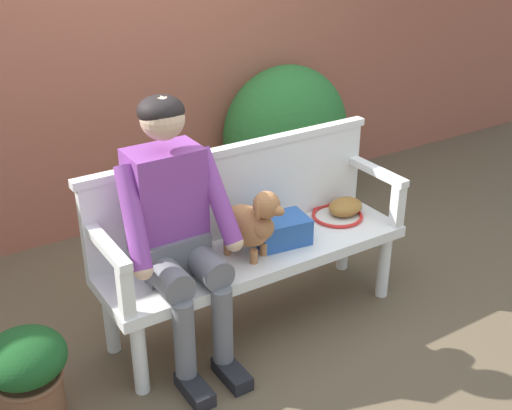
{
  "coord_description": "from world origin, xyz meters",
  "views": [
    {
      "loc": [
        -1.57,
        -2.46,
        2.12
      ],
      "look_at": [
        0.0,
        0.0,
        0.7
      ],
      "focal_mm": 45.62,
      "sensor_mm": 36.0,
      "label": 1
    }
  ],
  "objects_px": {
    "person_seated": "(175,224)",
    "sports_bag": "(281,230)",
    "tennis_racket": "(333,214)",
    "dog_on_bench": "(251,223)",
    "garden_bench": "(256,259)",
    "potted_plant": "(28,373)",
    "baseball_glove": "(345,207)"
  },
  "relations": [
    {
      "from": "garden_bench",
      "to": "sports_bag",
      "type": "xyz_separation_m",
      "value": [
        0.15,
        -0.01,
        0.13
      ]
    },
    {
      "from": "garden_bench",
      "to": "baseball_glove",
      "type": "distance_m",
      "value": 0.65
    },
    {
      "from": "tennis_racket",
      "to": "dog_on_bench",
      "type": "bearing_deg",
      "value": -168.42
    },
    {
      "from": "garden_bench",
      "to": "person_seated",
      "type": "height_order",
      "value": "person_seated"
    },
    {
      "from": "sports_bag",
      "to": "potted_plant",
      "type": "bearing_deg",
      "value": -176.68
    },
    {
      "from": "person_seated",
      "to": "potted_plant",
      "type": "xyz_separation_m",
      "value": [
        -0.76,
        -0.08,
        -0.47
      ]
    },
    {
      "from": "tennis_racket",
      "to": "potted_plant",
      "type": "height_order",
      "value": "tennis_racket"
    },
    {
      "from": "dog_on_bench",
      "to": "sports_bag",
      "type": "height_order",
      "value": "dog_on_bench"
    },
    {
      "from": "garden_bench",
      "to": "tennis_racket",
      "type": "distance_m",
      "value": 0.58
    },
    {
      "from": "dog_on_bench",
      "to": "potted_plant",
      "type": "xyz_separation_m",
      "value": [
        -1.16,
        -0.04,
        -0.39
      ]
    },
    {
      "from": "garden_bench",
      "to": "baseball_glove",
      "type": "xyz_separation_m",
      "value": [
        0.64,
        0.06,
        0.11
      ]
    },
    {
      "from": "person_seated",
      "to": "baseball_glove",
      "type": "relative_size",
      "value": 6.0
    },
    {
      "from": "dog_on_bench",
      "to": "tennis_racket",
      "type": "relative_size",
      "value": 0.65
    },
    {
      "from": "garden_bench",
      "to": "baseball_glove",
      "type": "relative_size",
      "value": 7.51
    },
    {
      "from": "dog_on_bench",
      "to": "sports_bag",
      "type": "bearing_deg",
      "value": 10.75
    },
    {
      "from": "tennis_racket",
      "to": "potted_plant",
      "type": "xyz_separation_m",
      "value": [
        -1.79,
        -0.17,
        -0.21
      ]
    },
    {
      "from": "potted_plant",
      "to": "person_seated",
      "type": "bearing_deg",
      "value": 5.97
    },
    {
      "from": "person_seated",
      "to": "dog_on_bench",
      "type": "distance_m",
      "value": 0.4
    },
    {
      "from": "garden_bench",
      "to": "sports_bag",
      "type": "relative_size",
      "value": 5.9
    },
    {
      "from": "dog_on_bench",
      "to": "tennis_racket",
      "type": "height_order",
      "value": "dog_on_bench"
    },
    {
      "from": "person_seated",
      "to": "baseball_glove",
      "type": "distance_m",
      "value": 1.12
    },
    {
      "from": "garden_bench",
      "to": "dog_on_bench",
      "type": "xyz_separation_m",
      "value": [
        -0.06,
        -0.05,
        0.25
      ]
    },
    {
      "from": "tennis_racket",
      "to": "sports_bag",
      "type": "xyz_separation_m",
      "value": [
        -0.42,
        -0.09,
        0.06
      ]
    },
    {
      "from": "dog_on_bench",
      "to": "sports_bag",
      "type": "xyz_separation_m",
      "value": [
        0.21,
        0.04,
        -0.12
      ]
    },
    {
      "from": "garden_bench",
      "to": "person_seated",
      "type": "relative_size",
      "value": 1.25
    },
    {
      "from": "potted_plant",
      "to": "baseball_glove",
      "type": "bearing_deg",
      "value": 4.68
    },
    {
      "from": "tennis_racket",
      "to": "sports_bag",
      "type": "distance_m",
      "value": 0.44
    },
    {
      "from": "person_seated",
      "to": "dog_on_bench",
      "type": "relative_size",
      "value": 3.5
    },
    {
      "from": "person_seated",
      "to": "sports_bag",
      "type": "distance_m",
      "value": 0.63
    },
    {
      "from": "person_seated",
      "to": "sports_bag",
      "type": "bearing_deg",
      "value": -0.08
    },
    {
      "from": "baseball_glove",
      "to": "garden_bench",
      "type": "bearing_deg",
      "value": 172.21
    },
    {
      "from": "sports_bag",
      "to": "potted_plant",
      "type": "distance_m",
      "value": 1.39
    }
  ]
}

